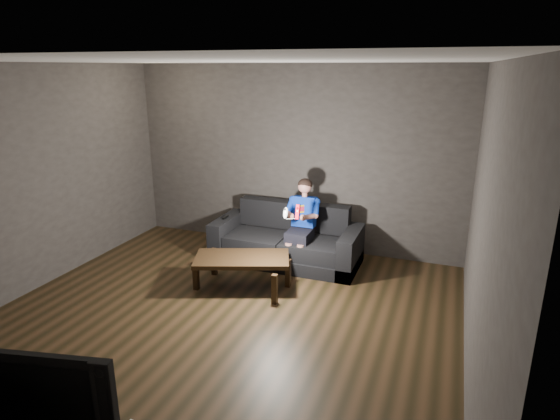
% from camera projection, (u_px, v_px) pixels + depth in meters
% --- Properties ---
extents(floor, '(5.00, 5.00, 0.00)m').
position_uv_depth(floor, '(216.00, 323.00, 5.04)').
color(floor, black).
rests_on(floor, ground).
extents(back_wall, '(5.00, 0.04, 2.70)m').
position_uv_depth(back_wall, '(293.00, 159.00, 6.88)').
color(back_wall, '#342F2D').
rests_on(back_wall, ground).
extents(left_wall, '(0.04, 5.00, 2.70)m').
position_uv_depth(left_wall, '(22.00, 182.00, 5.48)').
color(left_wall, '#342F2D').
rests_on(left_wall, ground).
extents(right_wall, '(0.04, 5.00, 2.70)m').
position_uv_depth(right_wall, '(483.00, 233.00, 3.80)').
color(right_wall, '#342F2D').
rests_on(right_wall, ground).
extents(ceiling, '(5.00, 5.00, 0.02)m').
position_uv_depth(ceiling, '(205.00, 61.00, 4.25)').
color(ceiling, silver).
rests_on(ceiling, back_wall).
extents(sofa, '(2.04, 0.88, 0.79)m').
position_uv_depth(sofa, '(287.00, 244.00, 6.59)').
color(sofa, black).
rests_on(sofa, floor).
extents(child, '(0.47, 0.57, 1.15)m').
position_uv_depth(child, '(302.00, 217.00, 6.34)').
color(child, black).
rests_on(child, sofa).
extents(wii_remote_red, '(0.05, 0.07, 0.19)m').
position_uv_depth(wii_remote_red, '(298.00, 212.00, 5.85)').
color(wii_remote_red, red).
rests_on(wii_remote_red, child).
extents(nunchuk_white, '(0.07, 0.10, 0.16)m').
position_uv_depth(nunchuk_white, '(286.00, 213.00, 5.92)').
color(nunchuk_white, white).
rests_on(nunchuk_white, child).
extents(wii_remote_black, '(0.05, 0.16, 0.03)m').
position_uv_depth(wii_remote_black, '(225.00, 217.00, 6.74)').
color(wii_remote_black, black).
rests_on(wii_remote_black, sofa).
extents(coffee_table, '(1.27, 0.94, 0.42)m').
position_uv_depth(coffee_table, '(242.00, 261.00, 5.74)').
color(coffee_table, black).
rests_on(coffee_table, floor).
extents(tv, '(1.09, 0.37, 0.62)m').
position_uv_depth(tv, '(39.00, 388.00, 2.73)').
color(tv, black).
rests_on(tv, media_console).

